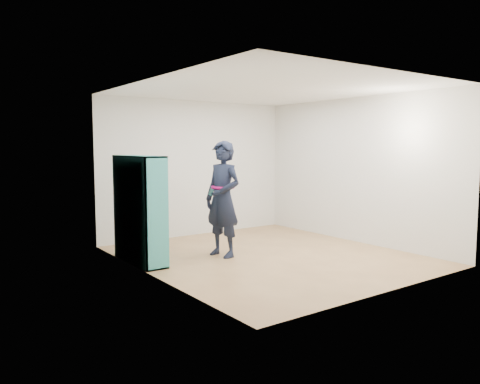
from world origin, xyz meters
TOP-DOWN VIEW (x-y plane):
  - floor at (0.00, 0.00)m, footprint 4.50×4.50m
  - ceiling at (0.00, 0.00)m, footprint 4.50×4.50m
  - wall_left at (-2.00, 0.00)m, footprint 0.02×4.50m
  - wall_right at (2.00, 0.00)m, footprint 0.02×4.50m
  - wall_back at (0.00, 2.25)m, footprint 4.00×0.02m
  - wall_front at (0.00, -2.25)m, footprint 4.00×0.02m
  - bookshelf at (-1.84, 0.83)m, footprint 0.35×1.20m
  - person at (-0.60, 0.43)m, footprint 0.57×0.74m
  - smartphone at (-0.77, 0.49)m, footprint 0.06×0.11m

SIDE VIEW (x-z plane):
  - floor at x=0.00m, z-range 0.00..0.00m
  - bookshelf at x=-1.84m, z-range -0.03..1.57m
  - person at x=-0.60m, z-range 0.00..1.82m
  - smartphone at x=-0.77m, z-range 0.95..1.10m
  - wall_left at x=-2.00m, z-range 0.00..2.60m
  - wall_right at x=2.00m, z-range 0.00..2.60m
  - wall_back at x=0.00m, z-range 0.00..2.60m
  - wall_front at x=0.00m, z-range 0.00..2.60m
  - ceiling at x=0.00m, z-range 2.60..2.60m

